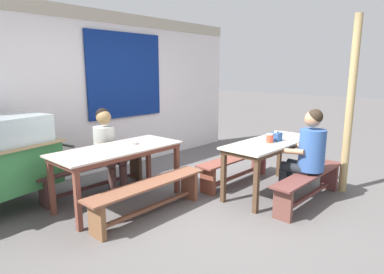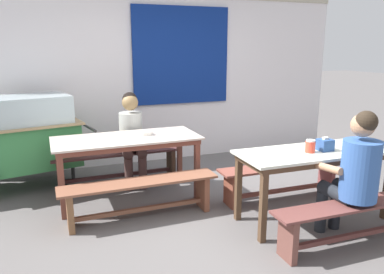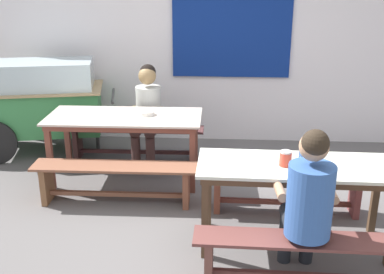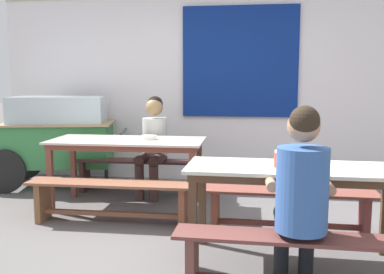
{
  "view_description": "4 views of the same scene",
  "coord_description": "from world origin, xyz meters",
  "px_view_note": "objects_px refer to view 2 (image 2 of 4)",
  "views": [
    {
      "loc": [
        -3.27,
        -2.59,
        1.77
      ],
      "look_at": [
        0.27,
        0.66,
        0.78
      ],
      "focal_mm": 30.4,
      "sensor_mm": 36.0,
      "label": 1
    },
    {
      "loc": [
        -1.71,
        -3.42,
        1.82
      ],
      "look_at": [
        -0.29,
        0.28,
        0.87
      ],
      "focal_mm": 35.44,
      "sensor_mm": 36.0,
      "label": 2
    },
    {
      "loc": [
        0.2,
        -4.02,
        2.3
      ],
      "look_at": [
        -0.07,
        0.12,
        0.82
      ],
      "focal_mm": 44.02,
      "sensor_mm": 36.0,
      "label": 3
    },
    {
      "loc": [
        0.54,
        -3.78,
        1.45
      ],
      "look_at": [
        -0.05,
        0.28,
        0.9
      ],
      "focal_mm": 41.1,
      "sensor_mm": 36.0,
      "label": 4
    }
  ],
  "objects_px": {
    "soup_bowl": "(146,133)",
    "bench_near_front": "(354,217)",
    "food_cart": "(20,135)",
    "condiment_jar": "(310,146)",
    "dining_table_far": "(127,143)",
    "bench_far_front": "(140,193)",
    "bench_near_back": "(281,176)",
    "person_near_front": "(355,170)",
    "bench_far_back": "(119,162)",
    "tissue_box": "(325,145)",
    "person_center_facing": "(132,133)",
    "dining_table_near": "(315,158)"
  },
  "relations": [
    {
      "from": "soup_bowl",
      "to": "bench_near_front",
      "type": "bearing_deg",
      "value": -52.59
    },
    {
      "from": "food_cart",
      "to": "condiment_jar",
      "type": "distance_m",
      "value": 3.55
    },
    {
      "from": "dining_table_far",
      "to": "food_cart",
      "type": "distance_m",
      "value": 1.47
    },
    {
      "from": "condiment_jar",
      "to": "bench_far_front",
      "type": "bearing_deg",
      "value": 156.03
    },
    {
      "from": "bench_near_back",
      "to": "person_near_front",
      "type": "distance_m",
      "value": 1.22
    },
    {
      "from": "bench_far_back",
      "to": "dining_table_far",
      "type": "bearing_deg",
      "value": -89.34
    },
    {
      "from": "food_cart",
      "to": "soup_bowl",
      "type": "xyz_separation_m",
      "value": [
        1.45,
        -0.78,
        0.08
      ]
    },
    {
      "from": "tissue_box",
      "to": "person_center_facing",
      "type": "bearing_deg",
      "value": 131.46
    },
    {
      "from": "person_center_facing",
      "to": "bench_near_front",
      "type": "bearing_deg",
      "value": -57.47
    },
    {
      "from": "soup_bowl",
      "to": "person_near_front",
      "type": "bearing_deg",
      "value": -51.51
    },
    {
      "from": "tissue_box",
      "to": "food_cart",
      "type": "bearing_deg",
      "value": 144.64
    },
    {
      "from": "dining_table_near",
      "to": "bench_far_back",
      "type": "bearing_deg",
      "value": 132.6
    },
    {
      "from": "bench_far_back",
      "to": "food_cart",
      "type": "bearing_deg",
      "value": 169.46
    },
    {
      "from": "bench_far_back",
      "to": "bench_near_front",
      "type": "distance_m",
      "value": 3.02
    },
    {
      "from": "dining_table_near",
      "to": "person_center_facing",
      "type": "distance_m",
      "value": 2.38
    },
    {
      "from": "food_cart",
      "to": "tissue_box",
      "type": "relative_size",
      "value": 13.18
    },
    {
      "from": "dining_table_far",
      "to": "dining_table_near",
      "type": "distance_m",
      "value": 2.15
    },
    {
      "from": "dining_table_near",
      "to": "food_cart",
      "type": "xyz_separation_m",
      "value": [
        -2.93,
        2.1,
        0.02
      ]
    },
    {
      "from": "dining_table_far",
      "to": "bench_far_back",
      "type": "height_order",
      "value": "dining_table_far"
    },
    {
      "from": "food_cart",
      "to": "person_center_facing",
      "type": "height_order",
      "value": "person_center_facing"
    },
    {
      "from": "bench_far_back",
      "to": "tissue_box",
      "type": "height_order",
      "value": "tissue_box"
    },
    {
      "from": "bench_far_back",
      "to": "condiment_jar",
      "type": "height_order",
      "value": "condiment_jar"
    },
    {
      "from": "dining_table_far",
      "to": "person_center_facing",
      "type": "height_order",
      "value": "person_center_facing"
    },
    {
      "from": "bench_near_front",
      "to": "food_cart",
      "type": "distance_m",
      "value": 4.01
    },
    {
      "from": "bench_near_back",
      "to": "dining_table_near",
      "type": "bearing_deg",
      "value": -90.98
    },
    {
      "from": "person_center_facing",
      "to": "condiment_jar",
      "type": "distance_m",
      "value": 2.35
    },
    {
      "from": "bench_near_back",
      "to": "condiment_jar",
      "type": "height_order",
      "value": "condiment_jar"
    },
    {
      "from": "bench_far_back",
      "to": "food_cart",
      "type": "relative_size",
      "value": 0.92
    },
    {
      "from": "bench_near_front",
      "to": "food_cart",
      "type": "xyz_separation_m",
      "value": [
        -2.92,
        2.71,
        0.43
      ]
    },
    {
      "from": "bench_near_back",
      "to": "bench_near_front",
      "type": "height_order",
      "value": "same"
    },
    {
      "from": "person_center_facing",
      "to": "bench_near_back",
      "type": "bearing_deg",
      "value": -37.77
    },
    {
      "from": "dining_table_far",
      "to": "bench_near_back",
      "type": "distance_m",
      "value": 1.9
    },
    {
      "from": "bench_near_front",
      "to": "tissue_box",
      "type": "xyz_separation_m",
      "value": [
        0.09,
        0.57,
        0.55
      ]
    },
    {
      "from": "person_center_facing",
      "to": "soup_bowl",
      "type": "relative_size",
      "value": 7.18
    },
    {
      "from": "person_center_facing",
      "to": "bench_far_front",
      "type": "bearing_deg",
      "value": -98.3
    },
    {
      "from": "bench_far_back",
      "to": "person_near_front",
      "type": "height_order",
      "value": "person_near_front"
    },
    {
      "from": "bench_near_front",
      "to": "person_center_facing",
      "type": "relative_size",
      "value": 1.35
    },
    {
      "from": "dining_table_near",
      "to": "tissue_box",
      "type": "height_order",
      "value": "tissue_box"
    },
    {
      "from": "food_cart",
      "to": "condiment_jar",
      "type": "relative_size",
      "value": 14.5
    },
    {
      "from": "person_near_front",
      "to": "tissue_box",
      "type": "relative_size",
      "value": 8.91
    },
    {
      "from": "bench_near_back",
      "to": "person_near_front",
      "type": "xyz_separation_m",
      "value": [
        -0.01,
        -1.14,
        0.44
      ]
    },
    {
      "from": "food_cart",
      "to": "soup_bowl",
      "type": "relative_size",
      "value": 11.06
    },
    {
      "from": "dining_table_far",
      "to": "condiment_jar",
      "type": "xyz_separation_m",
      "value": [
        1.61,
        -1.32,
        0.14
      ]
    },
    {
      "from": "dining_table_far",
      "to": "tissue_box",
      "type": "relative_size",
      "value": 11.96
    },
    {
      "from": "person_near_front",
      "to": "tissue_box",
      "type": "bearing_deg",
      "value": 80.98
    },
    {
      "from": "bench_near_back",
      "to": "food_cart",
      "type": "relative_size",
      "value": 0.85
    },
    {
      "from": "dining_table_near",
      "to": "bench_near_back",
      "type": "xyz_separation_m",
      "value": [
        0.01,
        0.6,
        -0.4
      ]
    },
    {
      "from": "dining_table_near",
      "to": "soup_bowl",
      "type": "height_order",
      "value": "soup_bowl"
    },
    {
      "from": "person_near_front",
      "to": "condiment_jar",
      "type": "height_order",
      "value": "person_near_front"
    },
    {
      "from": "dining_table_far",
      "to": "soup_bowl",
      "type": "xyz_separation_m",
      "value": [
        0.24,
        0.04,
        0.1
      ]
    }
  ]
}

